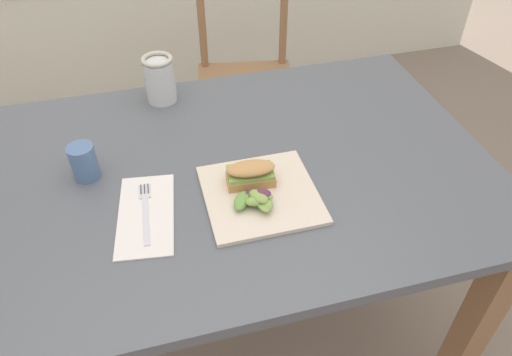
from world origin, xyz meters
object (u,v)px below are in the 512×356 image
at_px(mason_jar_iced_tea, 160,81).
at_px(dining_table, 239,203).
at_px(sandwich_half_front, 251,173).
at_px(plate_lunch, 261,194).
at_px(cup_extra_side, 84,162).
at_px(chair_wooden_far, 246,80).
at_px(fork_on_napkin, 145,208).

bearing_deg(mason_jar_iced_tea, dining_table, -67.62).
distance_m(dining_table, mason_jar_iced_tea, 0.41).
bearing_deg(sandwich_half_front, plate_lunch, -71.66).
bearing_deg(cup_extra_side, dining_table, -8.81).
height_order(dining_table, plate_lunch, plate_lunch).
distance_m(dining_table, chair_wooden_far, 0.92).
xyz_separation_m(sandwich_half_front, cup_extra_side, (-0.36, 0.13, 0.00)).
bearing_deg(chair_wooden_far, sandwich_half_front, -103.17).
xyz_separation_m(dining_table, plate_lunch, (0.02, -0.12, 0.13)).
relative_size(chair_wooden_far, sandwich_half_front, 7.57).
distance_m(chair_wooden_far, sandwich_half_front, 1.03).
bearing_deg(fork_on_napkin, dining_table, 22.07).
relative_size(dining_table, plate_lunch, 4.92).
distance_m(sandwich_half_front, cup_extra_side, 0.39).
height_order(sandwich_half_front, cup_extra_side, cup_extra_side).
height_order(dining_table, mason_jar_iced_tea, mason_jar_iced_tea).
distance_m(fork_on_napkin, cup_extra_side, 0.19).
xyz_separation_m(dining_table, chair_wooden_far, (0.23, 0.87, -0.16)).
bearing_deg(plate_lunch, fork_on_napkin, 174.63).
bearing_deg(dining_table, chair_wooden_far, 74.96).
bearing_deg(sandwich_half_front, chair_wooden_far, 76.83).
bearing_deg(fork_on_napkin, cup_extra_side, 129.49).
xyz_separation_m(dining_table, sandwich_half_front, (0.01, -0.08, 0.17)).
bearing_deg(cup_extra_side, fork_on_napkin, -50.51).
xyz_separation_m(sandwich_half_front, mason_jar_iced_tea, (-0.15, 0.42, 0.02)).
height_order(chair_wooden_far, sandwich_half_front, chair_wooden_far).
bearing_deg(chair_wooden_far, plate_lunch, -101.97).
bearing_deg(sandwich_half_front, fork_on_napkin, -176.50).
height_order(plate_lunch, mason_jar_iced_tea, mason_jar_iced_tea).
xyz_separation_m(chair_wooden_far, cup_extra_side, (-0.58, -0.82, 0.34)).
distance_m(dining_table, fork_on_napkin, 0.28).
bearing_deg(mason_jar_iced_tea, cup_extra_side, -126.26).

